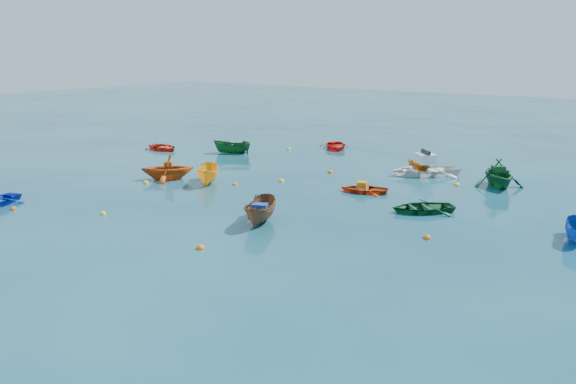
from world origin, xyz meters
The scene contains 27 objects.
ground centered at (0.00, 0.00, 0.00)m, with size 160.00×160.00×0.00m, color #093444.
sampan_brown_mid centered at (1.25, 0.93, 0.00)m, with size 1.19×3.17×1.23m, color brown.
dinghy_orange_w centered at (-8.71, 4.73, 0.00)m, with size 2.68×3.10×1.63m, color #C55012.
sampan_yellow_mid centered at (-5.98, 5.38, 0.00)m, with size 1.19×3.16×1.22m, color #FFA616.
dinghy_green_e centered at (6.76, 6.80, 0.00)m, with size 2.21×3.08×0.64m, color #114A24.
dinghy_red_nw centered at (-16.48, 11.77, 0.00)m, with size 2.13×2.98×0.62m, color #B7230F.
dinghy_green_n centered at (8.47, 14.23, 0.00)m, with size 2.80×3.24×1.71m, color #14562B.
dinghy_red_ne centered at (2.64, 8.65, 0.00)m, with size 1.89×2.65×0.55m, color #C23A10.
sampan_blue_far centered at (13.68, 6.39, 0.00)m, with size 0.96×2.54×0.98m, color #0D3FA2.
dinghy_red_far centered at (-5.54, 19.89, 0.00)m, with size 2.33×3.26×0.68m, color red.
dinghy_orange_far centered at (3.08, 15.61, 0.00)m, with size 2.11×2.45×1.29m, color orange.
sampan_green_far centered at (-11.03, 13.65, 0.00)m, with size 1.07×2.84×1.10m, color #114B1B.
motorboat_white centered at (3.83, 14.79, 0.00)m, with size 3.10×4.33×1.50m, color white.
tarp_blue_a centered at (1.31, 0.79, 0.77)m, with size 0.66×0.50×0.32m, color navy.
tarp_orange_a centered at (-8.67, 4.76, 0.97)m, with size 0.62×0.47×0.30m, color #B34A12.
tarp_green_b centered at (8.42, 14.31, 1.02)m, with size 0.70×0.53×0.34m, color #12481D.
tarp_orange_b centered at (2.55, 8.62, 0.43)m, with size 0.66×0.50×0.32m, color #BE7513.
buoy_or_a centered at (-10.23, -4.31, 0.00)m, with size 0.31×0.31×0.31m, color #D14D0B.
buoy_ye_a centered at (-5.89, -2.30, 0.00)m, with size 0.29×0.29×0.29m, color yellow.
buoy_or_b centered at (1.35, -3.23, 0.00)m, with size 0.37×0.37×0.37m, color orange.
buoy_ye_b centered at (-9.00, 3.22, 0.00)m, with size 0.36×0.36×0.36m, color gold.
buoy_or_c centered at (-4.41, 5.92, 0.00)m, with size 0.30×0.30×0.30m, color orange.
buoy_ye_c centered at (-2.61, 8.15, 0.00)m, with size 0.34×0.34×0.34m, color yellow.
buoy_or_d centered at (8.42, 3.08, 0.00)m, with size 0.35×0.35×0.35m, color orange.
buoy_ye_d centered at (-8.42, 17.49, 0.00)m, with size 0.33×0.33×0.33m, color yellow.
buoy_or_e centered at (-1.41, 11.92, 0.00)m, with size 0.35×0.35×0.35m, color orange.
buoy_ye_e centered at (6.48, 13.06, 0.00)m, with size 0.36×0.36×0.36m, color yellow.
Camera 1 is at (16.17, -18.81, 7.83)m, focal length 35.00 mm.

